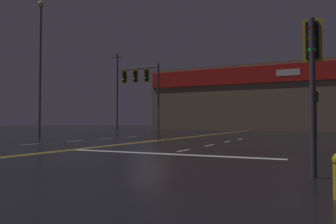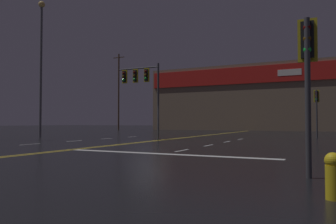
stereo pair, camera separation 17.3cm
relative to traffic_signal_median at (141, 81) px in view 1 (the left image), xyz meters
name	(u,v)px [view 1 (the left image)]	position (x,y,z in m)	size (l,w,h in m)	color
ground_plane	(149,141)	(1.69, -1.75, -4.24)	(200.00, 200.00, 0.00)	black
road_markings	(151,143)	(2.56, -3.08, -4.23)	(13.93, 60.00, 0.01)	gold
traffic_signal_median	(141,81)	(0.00, 0.00, 0.00)	(3.37, 0.36, 5.44)	#38383D
traffic_signal_corner_southeast	(312,60)	(11.76, -12.38, -1.58)	(0.42, 0.36, 3.62)	#38383D
traffic_signal_corner_northeast	(316,103)	(11.41, 8.21, -1.42)	(0.42, 0.36, 3.84)	#38383D
streetlight_near_left	(40,52)	(-10.09, 0.10, 3.07)	(0.56, 0.56, 11.81)	#59595E
building_backdrop	(254,99)	(1.69, 33.80, 0.84)	(32.78, 10.23, 10.12)	#7A6651
utility_pole_row	(225,89)	(-1.03, 25.90, 1.81)	(44.75, 0.26, 12.95)	#4C3828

